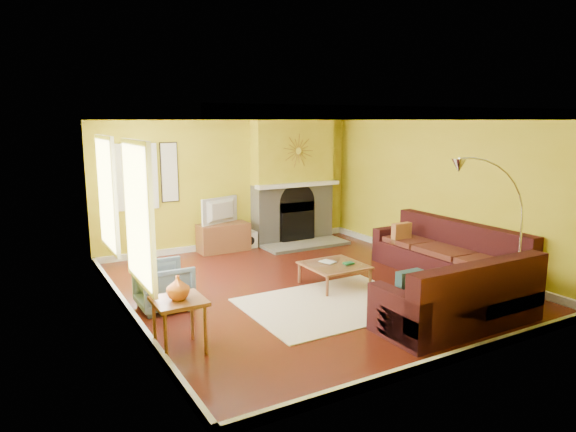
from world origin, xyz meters
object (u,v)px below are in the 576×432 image
coffee_table (334,275)px  arc_lamp (492,240)px  side_table (180,325)px  sectional_sofa (413,263)px  armchair (164,286)px  media_console (223,237)px

coffee_table → arc_lamp: 2.50m
side_table → sectional_sofa: bearing=3.8°
armchair → side_table: bearing=170.6°
side_table → armchair: bearing=80.6°
arc_lamp → sectional_sofa: bearing=93.8°
coffee_table → armchair: armchair is taller
coffee_table → side_table: (-2.85, -1.07, 0.13)m
media_console → arc_lamp: arc_lamp is taller
sectional_sofa → arc_lamp: size_ratio=1.60×
coffee_table → media_console: media_console is taller
coffee_table → arc_lamp: bearing=-66.1°
sectional_sofa → media_console: bearing=112.5°
media_console → armchair: size_ratio=1.40×
coffee_table → media_console: (-0.68, 2.88, 0.10)m
sectional_sofa → side_table: bearing=-176.2°
sectional_sofa → media_console: size_ratio=3.37×
coffee_table → arc_lamp: (0.95, -2.14, 0.89)m
armchair → arc_lamp: (3.56, -2.48, 0.73)m
sectional_sofa → armchair: size_ratio=4.73×
sectional_sofa → side_table: size_ratio=5.54×
coffee_table → side_table: 3.05m
coffee_table → media_console: bearing=103.2°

